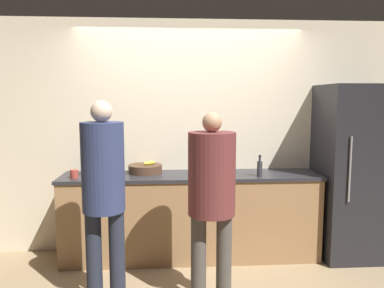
% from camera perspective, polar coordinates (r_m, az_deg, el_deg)
% --- Properties ---
extents(ground_plane, '(14.00, 14.00, 0.00)m').
position_cam_1_polar(ground_plane, '(4.01, 0.13, -18.59)').
color(ground_plane, '#9E8460').
extents(wall_back, '(5.20, 0.06, 2.60)m').
position_cam_1_polar(wall_back, '(4.27, -0.43, 1.14)').
color(wall_back, beige).
rests_on(wall_back, ground_plane).
extents(counter, '(2.76, 0.60, 0.92)m').
position_cam_1_polar(counter, '(4.16, -0.18, -10.82)').
color(counter, '#9E754C').
rests_on(counter, ground_plane).
extents(refrigerator, '(0.75, 0.69, 1.88)m').
position_cam_1_polar(refrigerator, '(4.45, 23.47, -3.88)').
color(refrigerator, '#232328').
rests_on(refrigerator, ground_plane).
extents(person_left, '(0.34, 0.34, 1.72)m').
position_cam_1_polar(person_left, '(3.12, -13.32, -6.40)').
color(person_left, '#232838').
rests_on(person_left, ground_plane).
extents(person_center, '(0.39, 0.39, 1.62)m').
position_cam_1_polar(person_center, '(3.10, 3.01, -6.89)').
color(person_center, '#4C4742').
rests_on(person_center, ground_plane).
extents(fruit_bowl, '(0.37, 0.37, 0.13)m').
position_cam_1_polar(fruit_bowl, '(4.12, -7.12, -3.76)').
color(fruit_bowl, '#4C3323').
rests_on(fruit_bowl, counter).
extents(utensil_crock, '(0.13, 0.13, 0.27)m').
position_cam_1_polar(utensil_crock, '(4.23, 4.00, -3.14)').
color(utensil_crock, silver).
rests_on(utensil_crock, counter).
extents(bottle_amber, '(0.06, 0.06, 0.22)m').
position_cam_1_polar(bottle_amber, '(4.08, 2.71, -3.24)').
color(bottle_amber, brown).
rests_on(bottle_amber, counter).
extents(bottle_red, '(0.07, 0.07, 0.14)m').
position_cam_1_polar(bottle_red, '(4.13, -15.96, -3.81)').
color(bottle_red, red).
rests_on(bottle_red, counter).
extents(bottle_dark, '(0.06, 0.06, 0.22)m').
position_cam_1_polar(bottle_dark, '(3.97, 10.27, -3.62)').
color(bottle_dark, '#333338').
rests_on(bottle_dark, counter).
extents(cup_red, '(0.08, 0.08, 0.09)m').
position_cam_1_polar(cup_red, '(4.01, -17.53, -4.37)').
color(cup_red, '#A33D33').
rests_on(cup_red, counter).
extents(potted_plant, '(0.17, 0.17, 0.25)m').
position_cam_1_polar(potted_plant, '(4.17, -12.31, -2.53)').
color(potted_plant, beige).
rests_on(potted_plant, counter).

